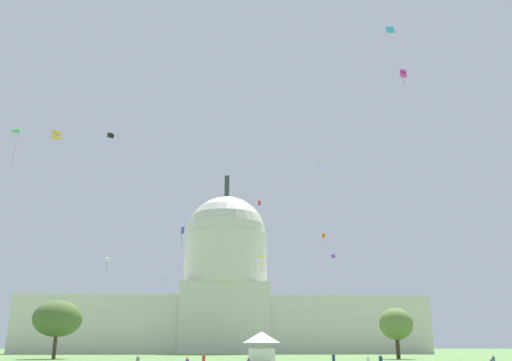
% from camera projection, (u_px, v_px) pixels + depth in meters
% --- Properties ---
extents(capitol_building, '(136.32, 29.41, 63.36)m').
position_uv_depth(capitol_building, '(225.00, 298.00, 185.48)').
color(capitol_building, beige).
rests_on(capitol_building, ground_plane).
extents(event_tent, '(4.69, 7.42, 4.87)m').
position_uv_depth(event_tent, '(261.00, 347.00, 84.99)').
color(event_tent, white).
rests_on(event_tent, ground_plane).
extents(tree_west_far, '(13.11, 12.51, 11.86)m').
position_uv_depth(tree_west_far, '(58.00, 319.00, 111.91)').
color(tree_west_far, '#4C3823').
rests_on(tree_west_far, ground_plane).
extents(tree_east_near, '(9.50, 9.45, 10.24)m').
position_uv_depth(tree_east_near, '(396.00, 324.00, 111.29)').
color(tree_east_near, '#42301E').
rests_on(tree_east_near, ground_plane).
extents(person_red_back_left, '(0.61, 0.61, 1.65)m').
position_uv_depth(person_red_back_left, '(204.00, 361.00, 69.53)').
color(person_red_back_left, red).
rests_on(person_red_back_left, ground_plane).
extents(person_navy_near_tree_west, '(0.58, 0.58, 1.66)m').
position_uv_depth(person_navy_near_tree_west, '(334.00, 360.00, 75.40)').
color(person_navy_near_tree_west, navy).
rests_on(person_navy_near_tree_west, ground_plane).
extents(kite_cyan_high, '(1.05, 0.50, 1.16)m').
position_uv_depth(kite_cyan_high, '(390.00, 30.00, 66.16)').
color(kite_cyan_high, '#33BCDB').
extents(kite_blue_mid, '(0.79, 0.69, 4.00)m').
position_uv_depth(kite_blue_mid, '(183.00, 232.00, 111.27)').
color(kite_blue_mid, blue).
extents(kite_yellow_low, '(1.43, 1.34, 3.18)m').
position_uv_depth(kite_yellow_low, '(263.00, 262.00, 96.62)').
color(kite_yellow_low, yellow).
extents(kite_orange_mid, '(1.01, 1.07, 3.34)m').
position_uv_depth(kite_orange_mid, '(324.00, 236.00, 139.83)').
color(kite_orange_mid, orange).
extents(kite_magenta_high, '(1.33, 1.29, 2.84)m').
position_uv_depth(kite_magenta_high, '(403.00, 74.00, 86.64)').
color(kite_magenta_high, '#D1339E').
extents(kite_red_high, '(0.87, 0.34, 1.44)m').
position_uv_depth(kite_red_high, '(259.00, 203.00, 162.53)').
color(kite_red_high, red).
extents(kite_turquoise_mid, '(0.71, 1.48, 2.60)m').
position_uv_depth(kite_turquoise_mid, '(167.00, 279.00, 156.49)').
color(kite_turquoise_mid, teal).
extents(kite_black_high, '(1.18, 1.17, 0.97)m').
position_uv_depth(kite_black_high, '(111.00, 135.00, 89.08)').
color(kite_black_high, black).
extents(kite_green_mid, '(1.59, 1.50, 4.13)m').
position_uv_depth(kite_green_mid, '(19.00, 138.00, 66.83)').
color(kite_green_mid, green).
extents(kite_lime_high, '(1.10, 1.29, 0.40)m').
position_uv_depth(kite_lime_high, '(322.00, 163.00, 117.32)').
color(kite_lime_high, '#8CD133').
extents(kite_violet_mid, '(1.25, 0.21, 1.23)m').
position_uv_depth(kite_violet_mid, '(333.00, 256.00, 155.54)').
color(kite_violet_mid, purple).
extents(kite_gold_mid, '(1.31, 1.28, 1.32)m').
position_uv_depth(kite_gold_mid, '(56.00, 135.00, 67.65)').
color(kite_gold_mid, gold).
extents(kite_pink_low, '(0.94, 1.57, 2.85)m').
position_uv_depth(kite_pink_low, '(200.00, 303.00, 137.00)').
color(kite_pink_low, pink).
extents(kite_white_mid, '(0.78, 0.84, 3.15)m').
position_uv_depth(kite_white_mid, '(107.00, 260.00, 137.23)').
color(kite_white_mid, white).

